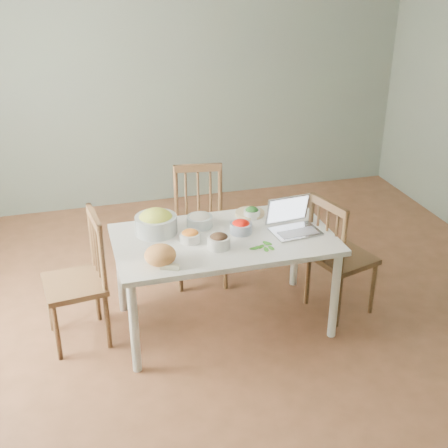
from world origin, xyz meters
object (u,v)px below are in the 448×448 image
object	(u,v)px
chair_left	(74,281)
chair_right	(343,254)
bread_boule	(160,255)
dining_table	(224,281)
laptop	(296,218)
chair_far	(201,228)
bowl_squash	(156,222)

from	to	relation	value
chair_left	chair_right	size ratio (longest dim) A/B	1.01
chair_left	bread_boule	distance (m)	0.72
dining_table	laptop	distance (m)	0.69
chair_far	bowl_squash	bearing A→B (deg)	-124.36
bread_boule	laptop	bearing A→B (deg)	10.63
dining_table	bread_boule	xyz separation A→B (m)	(-0.49, -0.26, 0.42)
dining_table	bowl_squash	size ratio (longest dim) A/B	5.17
chair_left	laptop	distance (m)	1.59
dining_table	chair_left	bearing A→B (deg)	175.27
bowl_squash	dining_table	bearing A→B (deg)	-23.81
chair_left	bowl_squash	bearing A→B (deg)	93.54
chair_left	bowl_squash	world-z (taller)	chair_left
dining_table	chair_right	size ratio (longest dim) A/B	1.62
chair_far	laptop	size ratio (longest dim) A/B	2.91
dining_table	chair_right	distance (m)	0.91
laptop	dining_table	bearing A→B (deg)	166.59
bread_boule	bowl_squash	size ratio (longest dim) A/B	0.69
laptop	bread_boule	bearing A→B (deg)	-174.91
chair_left	chair_right	world-z (taller)	chair_left
dining_table	laptop	xyz separation A→B (m)	(0.50, -0.07, 0.47)
dining_table	bread_boule	size ratio (longest dim) A/B	7.50
chair_right	bread_boule	bearing A→B (deg)	82.29
chair_far	laptop	xyz separation A→B (m)	(0.52, -0.72, 0.35)
laptop	bowl_squash	bearing A→B (deg)	158.85
chair_far	bowl_squash	size ratio (longest dim) A/B	3.25
bread_boule	bowl_squash	bearing A→B (deg)	83.56
dining_table	chair_right	bearing A→B (deg)	-3.58
dining_table	chair_right	world-z (taller)	chair_right
chair_far	laptop	distance (m)	0.95
chair_far	chair_right	xyz separation A→B (m)	(0.91, -0.71, -0.01)
chair_left	chair_far	bearing A→B (deg)	112.12
chair_far	chair_right	world-z (taller)	chair_far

